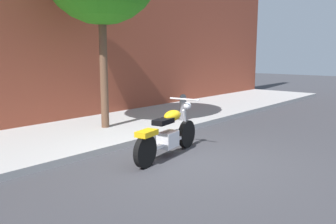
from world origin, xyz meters
The scene contains 4 objects.
ground_plane centered at (0.00, 0.00, 0.00)m, with size 60.00×60.00×0.00m, color #38383D.
sidewalk centered at (0.00, 3.23, 0.07)m, with size 24.90×3.29×0.14m, color #A3A3A3.
motorcycle centered at (0.00, 0.49, 0.46)m, with size 2.21×0.75×1.11m.
fire_hydrant centered at (2.71, 2.23, 0.46)m, with size 0.20×0.20×0.91m.
Camera 1 is at (-5.12, -3.93, 2.04)m, focal length 37.05 mm.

